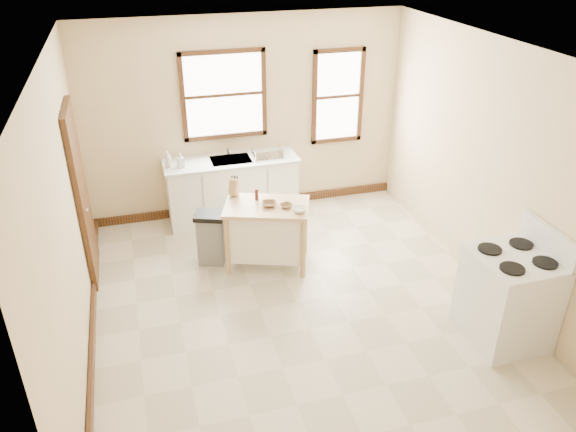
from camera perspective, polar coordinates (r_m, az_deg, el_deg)
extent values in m
plane|color=beige|center=(6.48, 0.90, -8.75)|extent=(5.00, 5.00, 0.00)
plane|color=white|center=(5.29, 1.13, 16.29)|extent=(5.00, 5.00, 0.00)
cube|color=beige|center=(8.00, -4.27, 9.94)|extent=(4.50, 0.04, 2.80)
cube|color=beige|center=(5.59, -21.66, -0.42)|extent=(0.04, 5.00, 2.80)
cube|color=beige|center=(6.70, 19.80, 4.63)|extent=(0.04, 5.00, 2.80)
cube|color=black|center=(6.90, -20.20, 2.02)|extent=(0.06, 0.90, 2.10)
cube|color=black|center=(8.49, -3.91, 1.25)|extent=(4.50, 0.04, 0.12)
cube|color=black|center=(6.30, -19.22, -11.17)|extent=(0.04, 5.00, 0.12)
cylinder|color=silver|center=(7.96, -6.12, 6.94)|extent=(0.03, 0.03, 0.22)
imported|color=#B2B2B2|center=(7.68, -12.09, 5.66)|extent=(0.10, 0.10, 0.22)
imported|color=#B2B2B2|center=(7.66, -10.86, 5.60)|extent=(0.10, 0.10, 0.19)
cylinder|color=#3D1910|center=(6.84, -3.20, 2.21)|extent=(0.05, 0.05, 0.15)
imported|color=brown|center=(6.72, -1.94, 1.22)|extent=(0.22, 0.22, 0.05)
imported|color=brown|center=(6.68, -0.17, 1.04)|extent=(0.19, 0.19, 0.04)
imported|color=white|center=(6.58, 1.21, 0.64)|extent=(0.24, 0.24, 0.05)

